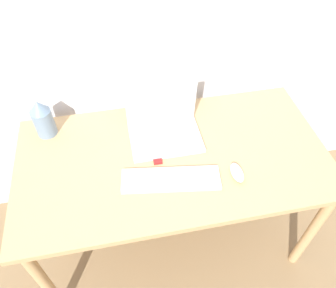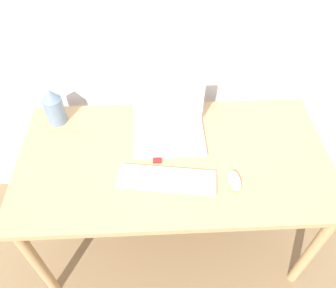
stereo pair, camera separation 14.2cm
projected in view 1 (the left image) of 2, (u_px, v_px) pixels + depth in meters
The scene contains 7 objects.
wall_back at pixel (154, 1), 1.41m from camera, with size 6.00×0.05×2.50m.
desk at pixel (173, 166), 1.57m from camera, with size 1.43×0.74×0.73m.
laptop at pixel (164, 126), 1.56m from camera, with size 0.33×0.25×0.26m.
keyboard at pixel (171, 179), 1.40m from camera, with size 0.44×0.18×0.02m.
mouse at pixel (237, 172), 1.42m from camera, with size 0.05×0.11×0.03m.
vase at pixel (42, 118), 1.53m from camera, with size 0.09×0.09×0.20m.
mp3_player at pixel (157, 160), 1.48m from camera, with size 0.04×0.05×0.01m.
Camera 1 is at (-0.21, -0.58, 1.88)m, focal length 35.00 mm.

